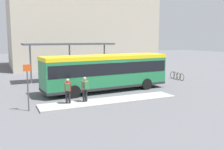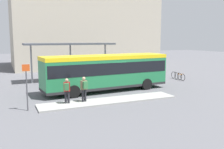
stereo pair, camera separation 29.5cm
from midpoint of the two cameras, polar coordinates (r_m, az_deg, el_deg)
name	(u,v)px [view 2 (the right image)]	position (r m, az deg, el deg)	size (l,w,h in m)	color
ground_plane	(106,91)	(20.87, -0.92, -3.72)	(120.00, 120.00, 0.00)	#5B5B60
curb_island	(110,101)	(17.26, -0.03, -6.03)	(9.69, 1.80, 0.12)	#9E9E99
city_bus	(106,70)	(20.59, -0.91, 1.05)	(10.68, 3.25, 2.97)	#237A47
pedestrian_waiting	(67,89)	(16.38, -9.77, -3.34)	(0.45, 0.49, 1.64)	#232328
pedestrian_companion	(84,88)	(16.67, -5.86, -2.99)	(0.44, 0.48, 1.67)	#232328
bicycle_orange	(180,76)	(27.19, 15.52, -0.43)	(0.48, 1.74, 0.75)	black
bicycle_white	(176,76)	(27.77, 14.81, -0.23)	(0.48, 1.76, 0.76)	black
station_shelter	(70,45)	(25.94, -9.23, 6.65)	(9.09, 2.57, 3.87)	#4C515B
platform_sign	(27,85)	(15.62, -18.41, -2.33)	(0.44, 0.08, 2.80)	#4C4C51
station_building	(82,31)	(41.39, -6.58, 9.75)	(21.63, 12.82, 11.00)	#BCB29E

